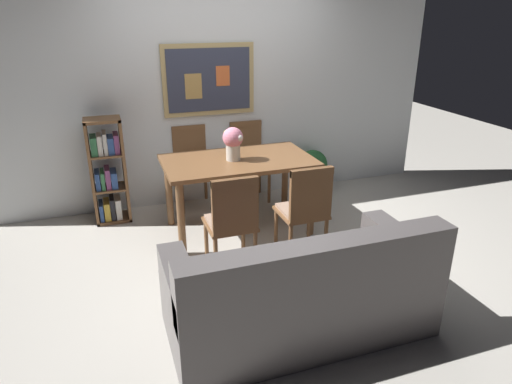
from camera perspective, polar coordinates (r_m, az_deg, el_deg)
ground_plane at (r=4.29m, az=1.25°, el=-7.82°), size 12.00×12.00×0.00m
wall_back_with_painting at (r=5.27m, az=-4.67°, el=12.87°), size 5.20×0.14×2.60m
dining_table at (r=4.51m, az=-2.24°, el=2.86°), size 1.46×0.84×0.76m
dining_chair_far_right at (r=5.37m, az=-0.96°, el=4.72°), size 0.40×0.41×0.91m
dining_chair_far_left at (r=5.23m, az=-8.04°, el=4.03°), size 0.40×0.41×0.91m
dining_chair_near_right at (r=3.99m, az=6.17°, el=-1.71°), size 0.40×0.41×0.91m
dining_chair_near_left at (r=3.75m, az=-3.00°, el=-3.18°), size 0.40×0.41×0.91m
leather_couch at (r=3.21m, az=5.77°, el=-12.57°), size 1.80×0.84×0.84m
bookshelf at (r=5.00m, az=-18.01°, el=2.23°), size 0.36×0.28×1.11m
potted_ivy at (r=5.71m, az=7.07°, el=2.85°), size 0.36×0.36×0.60m
flower_vase at (r=4.40m, az=-2.87°, el=6.34°), size 0.21×0.20×0.32m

